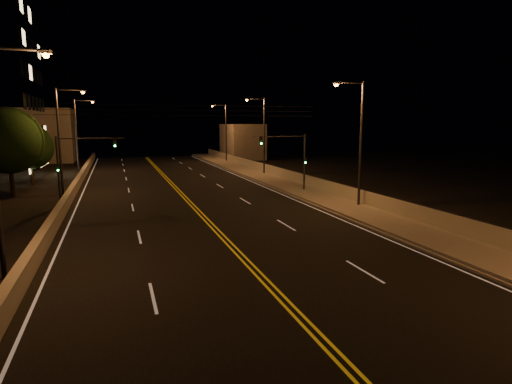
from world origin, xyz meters
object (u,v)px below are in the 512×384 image
object	(u,v)px
streetlight_4	(0,148)
streetlight_5	(62,134)
streetlight_2	(262,131)
streetlight_3	(224,129)
traffic_signal_left	(73,161)
tree_1	(30,147)
traffic_signal_right	(294,155)
tree_0	(8,140)
streetlight_1	(358,137)
streetlight_6	(78,131)

from	to	relation	value
streetlight_4	streetlight_5	xyz separation A→B (m)	(0.00, 22.01, 0.00)
streetlight_2	streetlight_3	xyz separation A→B (m)	(0.00, 18.80, 0.00)
traffic_signal_left	tree_1	bearing A→B (deg)	111.13
streetlight_2	traffic_signal_right	distance (m)	13.79
traffic_signal_right	tree_1	bearing A→B (deg)	150.68
streetlight_3	traffic_signal_right	size ratio (longest dim) A/B	1.74
streetlight_5	traffic_signal_left	size ratio (longest dim) A/B	1.74
tree_0	tree_1	bearing A→B (deg)	86.91
streetlight_1	tree_1	distance (m)	33.33
streetlight_1	streetlight_3	size ratio (longest dim) A/B	1.00
streetlight_2	streetlight_4	distance (m)	36.97
streetlight_5	traffic_signal_right	xyz separation A→B (m)	(19.85, -5.47, -1.93)
streetlight_2	streetlight_6	distance (m)	23.91
streetlight_2	traffic_signal_right	world-z (taller)	streetlight_2
streetlight_1	traffic_signal_left	xyz separation A→B (m)	(-20.25, 8.14, -1.93)
streetlight_3	tree_0	world-z (taller)	streetlight_3
streetlight_5	tree_0	bearing A→B (deg)	172.98
streetlight_2	tree_1	bearing A→B (deg)	-179.59
streetlight_2	streetlight_6	world-z (taller)	same
traffic_signal_left	streetlight_5	bearing A→B (deg)	102.44
traffic_signal_left	tree_1	xyz separation A→B (m)	(-5.17, 13.37, 0.49)
streetlight_3	streetlight_5	bearing A→B (deg)	-128.59
streetlight_1	streetlight_6	bearing A→B (deg)	123.64
tree_0	tree_1	size ratio (longest dim) A/B	1.23
streetlight_1	traffic_signal_right	world-z (taller)	streetlight_1
streetlight_2	traffic_signal_left	xyz separation A→B (m)	(-20.25, -13.56, -1.93)
streetlight_6	tree_1	xyz separation A→B (m)	(-3.96, -10.73, -1.44)
streetlight_1	tree_1	size ratio (longest dim) A/B	1.49
traffic_signal_left	traffic_signal_right	bearing A→B (deg)	0.00
streetlight_5	tree_1	distance (m)	8.96
streetlight_6	tree_1	distance (m)	11.53
streetlight_4	streetlight_2	bearing A→B (deg)	54.52
streetlight_2	streetlight_4	world-z (taller)	same
traffic_signal_right	traffic_signal_left	bearing A→B (deg)	180.00
streetlight_1	streetlight_4	distance (m)	23.04
streetlight_1	tree_0	xyz separation A→B (m)	(-25.82, 14.15, -0.50)
streetlight_4	streetlight_6	world-z (taller)	same
traffic_signal_left	streetlight_2	bearing A→B (deg)	33.80
streetlight_4	tree_1	size ratio (longest dim) A/B	1.49
tree_0	traffic_signal_right	bearing A→B (deg)	-13.93
streetlight_3	streetlight_4	distance (m)	53.40
streetlight_6	traffic_signal_left	distance (m)	24.21
streetlight_5	streetlight_6	distance (m)	18.64
streetlight_4	streetlight_5	distance (m)	22.01
streetlight_4	tree_1	bearing A→B (deg)	97.54
streetlight_6	traffic_signal_left	world-z (taller)	streetlight_6
streetlight_2	streetlight_4	bearing A→B (deg)	-125.48
streetlight_1	streetlight_2	xyz separation A→B (m)	(0.00, 21.70, 0.00)
streetlight_1	traffic_signal_right	size ratio (longest dim) A/B	1.74
streetlight_2	tree_1	world-z (taller)	streetlight_2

